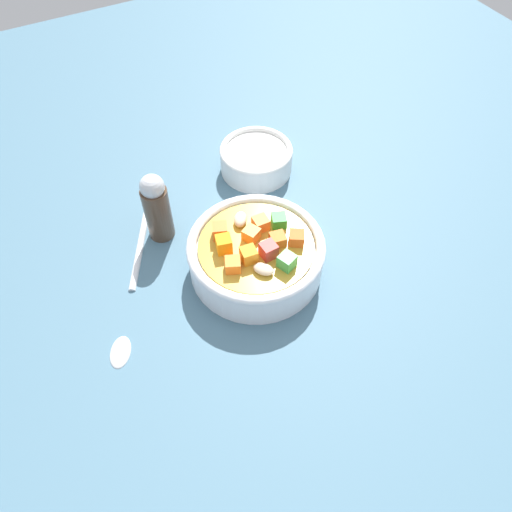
# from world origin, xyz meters

# --- Properties ---
(ground_plane) EXTENTS (1.40, 1.40, 0.02)m
(ground_plane) POSITION_xyz_m (0.00, 0.00, -0.01)
(ground_plane) COLOR #42667A
(soup_bowl_main) EXTENTS (0.16, 0.16, 0.06)m
(soup_bowl_main) POSITION_xyz_m (-0.00, 0.00, 0.03)
(soup_bowl_main) COLOR white
(soup_bowl_main) RESTS_ON ground_plane
(spoon) EXTENTS (0.22, 0.13, 0.01)m
(spoon) POSITION_xyz_m (0.05, 0.13, 0.00)
(spoon) COLOR silver
(spoon) RESTS_ON ground_plane
(side_bowl_small) EXTENTS (0.10, 0.10, 0.04)m
(side_bowl_small) POSITION_xyz_m (0.15, -0.08, 0.02)
(side_bowl_small) COLOR white
(side_bowl_small) RESTS_ON ground_plane
(pepper_shaker) EXTENTS (0.03, 0.03, 0.09)m
(pepper_shaker) POSITION_xyz_m (0.10, 0.08, 0.05)
(pepper_shaker) COLOR #4C3828
(pepper_shaker) RESTS_ON ground_plane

